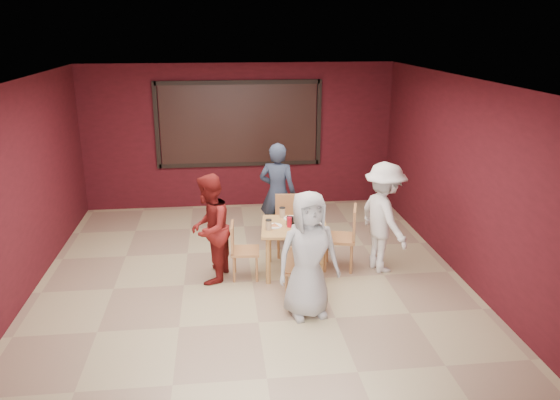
{
  "coord_description": "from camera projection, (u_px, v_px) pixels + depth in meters",
  "views": [
    {
      "loc": [
        -0.41,
        -7.01,
        3.48
      ],
      "look_at": [
        0.42,
        0.25,
        1.12
      ],
      "focal_mm": 35.0,
      "sensor_mm": 36.0,
      "label": 1
    }
  ],
  "objects": [
    {
      "name": "diner_left",
      "position": [
        209.0,
        229.0,
        7.57
      ],
      "size": [
        0.76,
        0.88,
        1.55
      ],
      "primitive_type": "imported",
      "rotation": [
        0.0,
        0.0,
        -1.84
      ],
      "color": "maroon",
      "rests_on": "floor"
    },
    {
      "name": "diner_front",
      "position": [
        308.0,
        255.0,
        6.64
      ],
      "size": [
        0.87,
        0.65,
        1.61
      ],
      "primitive_type": "imported",
      "rotation": [
        0.0,
        0.0,
        0.19
      ],
      "color": "#ACACAC",
      "rests_on": "floor"
    },
    {
      "name": "window_blinds",
      "position": [
        239.0,
        124.0,
        10.49
      ],
      "size": [
        3.0,
        0.02,
        1.5
      ],
      "primitive_type": "cube",
      "color": "black"
    },
    {
      "name": "diner_right",
      "position": [
        384.0,
        218.0,
        7.89
      ],
      "size": [
        0.85,
        1.17,
        1.63
      ],
      "primitive_type": "imported",
      "rotation": [
        0.0,
        0.0,
        1.83
      ],
      "color": "white",
      "rests_on": "floor"
    },
    {
      "name": "chair_left",
      "position": [
        240.0,
        247.0,
        7.73
      ],
      "size": [
        0.42,
        0.42,
        0.82
      ],
      "color": "#A76241",
      "rests_on": "floor"
    },
    {
      "name": "floor",
      "position": [
        252.0,
        282.0,
        7.74
      ],
      "size": [
        7.0,
        7.0,
        0.0
      ],
      "primitive_type": "plane",
      "color": "tan",
      "rests_on": "ground"
    },
    {
      "name": "dining_table",
      "position": [
        294.0,
        231.0,
        7.84
      ],
      "size": [
        1.02,
        1.02,
        0.88
      ],
      "color": "#B08048",
      "rests_on": "floor"
    },
    {
      "name": "chair_back",
      "position": [
        290.0,
        221.0,
        8.6
      ],
      "size": [
        0.49,
        0.49,
        0.93
      ],
      "color": "#A76241",
      "rests_on": "floor"
    },
    {
      "name": "chair_right",
      "position": [
        345.0,
        234.0,
        8.01
      ],
      "size": [
        0.57,
        0.57,
        0.96
      ],
      "color": "#A76241",
      "rests_on": "floor"
    },
    {
      "name": "diner_back",
      "position": [
        278.0,
        193.0,
        8.94
      ],
      "size": [
        0.72,
        0.6,
        1.68
      ],
      "primitive_type": "imported",
      "rotation": [
        0.0,
        0.0,
        2.77
      ],
      "color": "#29344A",
      "rests_on": "floor"
    },
    {
      "name": "chair_front",
      "position": [
        299.0,
        268.0,
        7.12
      ],
      "size": [
        0.48,
        0.48,
        0.78
      ],
      "color": "#A76241",
      "rests_on": "floor"
    }
  ]
}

